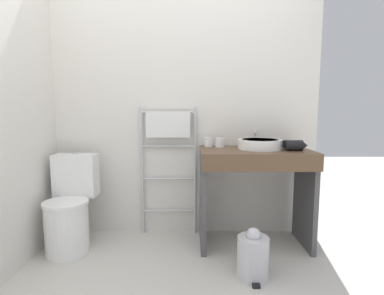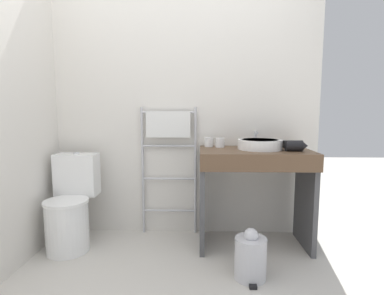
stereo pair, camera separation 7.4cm
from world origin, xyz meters
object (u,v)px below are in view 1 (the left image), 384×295
at_px(toilet, 68,209).
at_px(sink_basin, 258,144).
at_px(trash_bin, 251,256).
at_px(cup_near_edge, 219,143).
at_px(hair_dryer, 293,145).
at_px(cup_near_wall, 207,142).
at_px(towel_radiator, 167,141).

relative_size(toilet, sink_basin, 2.14).
distance_m(sink_basin, trash_bin, 0.92).
distance_m(toilet, sink_basin, 1.69).
bearing_deg(cup_near_edge, hair_dryer, -21.54).
xyz_separation_m(sink_basin, trash_bin, (-0.15, -0.55, -0.72)).
xyz_separation_m(toilet, cup_near_wall, (1.17, 0.28, 0.54)).
relative_size(sink_basin, cup_near_edge, 4.52).
height_order(cup_near_wall, trash_bin, cup_near_wall).
bearing_deg(toilet, hair_dryer, 0.22).
distance_m(toilet, cup_near_edge, 1.40).
distance_m(toilet, towel_radiator, 1.02).
bearing_deg(cup_near_edge, cup_near_wall, 159.69).
bearing_deg(cup_near_edge, trash_bin, -75.68).
height_order(towel_radiator, sink_basin, towel_radiator).
height_order(hair_dryer, trash_bin, hair_dryer).
bearing_deg(towel_radiator, toilet, -158.66).
relative_size(sink_basin, trash_bin, 1.03).
distance_m(towel_radiator, cup_near_edge, 0.47).
height_order(sink_basin, hair_dryer, hair_dryer).
height_order(toilet, trash_bin, toilet).
bearing_deg(hair_dryer, towel_radiator, 163.77).
height_order(toilet, hair_dryer, hair_dryer).
height_order(cup_near_wall, hair_dryer, hair_dryer).
bearing_deg(sink_basin, trash_bin, -105.47).
bearing_deg(cup_near_edge, toilet, -169.38).
bearing_deg(towel_radiator, sink_basin, -14.61).
height_order(towel_radiator, hair_dryer, towel_radiator).
xyz_separation_m(towel_radiator, sink_basin, (0.80, -0.21, 0.00)).
height_order(toilet, sink_basin, sink_basin).
bearing_deg(trash_bin, cup_near_wall, 110.80).
bearing_deg(trash_bin, cup_near_edge, 104.32).
distance_m(cup_near_edge, trash_bin, 1.01).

